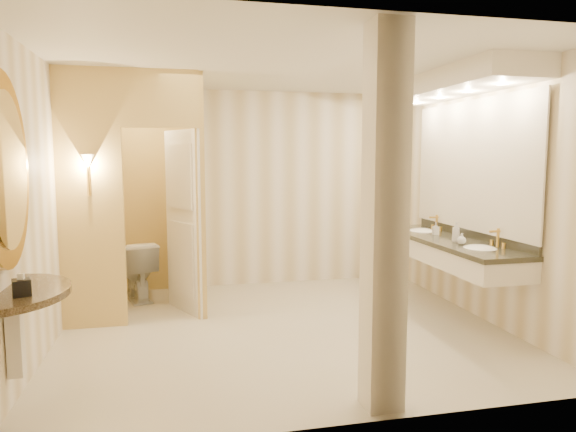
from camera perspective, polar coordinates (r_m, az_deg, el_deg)
name	(u,v)px	position (r m, az deg, el deg)	size (l,w,h in m)	color
floor	(283,329)	(5.52, -0.61, -12.41)	(4.50, 4.50, 0.00)	beige
ceiling	(282,65)	(5.30, -0.65, 16.42)	(4.50, 4.50, 0.00)	silver
wall_back	(253,189)	(7.20, -3.89, 3.01)	(4.50, 0.02, 2.70)	white
wall_front	(346,226)	(3.31, 6.46, -1.13)	(4.50, 0.02, 2.70)	white
wall_left	(45,205)	(5.26, -25.38, 1.10)	(0.02, 4.00, 2.70)	white
wall_right	(480,197)	(6.11, 20.53, 1.98)	(0.02, 4.00, 2.70)	white
toilet_closet	(170,193)	(6.09, -12.96, 2.55)	(1.50, 1.55, 2.70)	#E5D078
wall_sconce	(88,163)	(5.60, -21.34, 5.49)	(0.14, 0.14, 0.42)	gold
vanity	(453,172)	(6.06, 17.82, 4.69)	(0.75, 2.54, 2.09)	silver
console_shelf	(4,223)	(4.00, -28.99, -0.64)	(1.04, 1.04, 1.97)	black
pillar	(385,221)	(3.62, 10.68, -0.55)	(0.26, 0.26, 2.70)	silver
tissue_box	(22,287)	(3.86, -27.49, -7.06)	(0.11, 0.11, 0.11)	black
toilet	(137,270)	(6.77, -16.38, -5.80)	(0.42, 0.73, 0.75)	white
soap_bottle_a	(436,229)	(6.33, 16.09, -1.36)	(0.07, 0.07, 0.15)	beige
soap_bottle_b	(462,239)	(5.73, 18.73, -2.41)	(0.09, 0.09, 0.12)	silver
soap_bottle_c	(456,232)	(5.84, 18.17, -1.71)	(0.08, 0.09, 0.22)	#C6B28C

